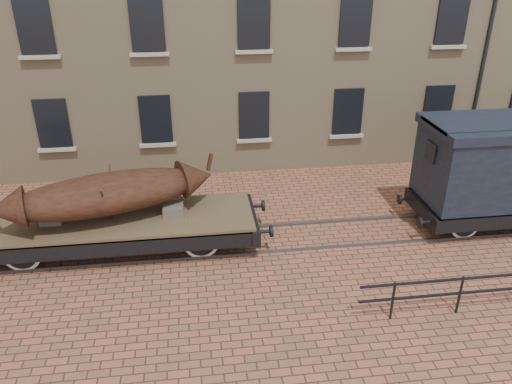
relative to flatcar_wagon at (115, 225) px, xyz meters
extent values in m
plane|color=brown|center=(3.50, 0.00, -0.80)|extent=(90.00, 90.00, 0.00)
cube|color=black|center=(-2.50, 4.96, 1.40)|extent=(1.10, 0.12, 1.70)
cube|color=#A9A597|center=(-2.50, 4.90, 0.45)|extent=(1.30, 0.18, 0.12)
cube|color=black|center=(1.00, 4.96, 1.40)|extent=(1.10, 0.12, 1.70)
cube|color=#A9A597|center=(1.00, 4.90, 0.45)|extent=(1.30, 0.18, 0.12)
cube|color=black|center=(4.50, 4.96, 1.40)|extent=(1.10, 0.12, 1.70)
cube|color=#A9A597|center=(4.50, 4.90, 0.45)|extent=(1.30, 0.18, 0.12)
cube|color=black|center=(8.00, 4.96, 1.40)|extent=(1.10, 0.12, 1.70)
cube|color=#A9A597|center=(8.00, 4.90, 0.45)|extent=(1.30, 0.18, 0.12)
cube|color=black|center=(11.50, 4.96, 1.40)|extent=(1.10, 0.12, 1.70)
cube|color=#A9A597|center=(11.50, 4.90, 0.45)|extent=(1.30, 0.18, 0.12)
cube|color=black|center=(-2.50, 4.96, 4.60)|extent=(1.10, 0.12, 1.70)
cube|color=#A9A597|center=(-2.50, 4.90, 3.65)|extent=(1.30, 0.18, 0.12)
cube|color=black|center=(1.00, 4.96, 4.60)|extent=(1.10, 0.12, 1.70)
cube|color=#A9A597|center=(1.00, 4.90, 3.65)|extent=(1.30, 0.18, 0.12)
cube|color=black|center=(4.50, 4.96, 4.60)|extent=(1.10, 0.12, 1.70)
cube|color=#A9A597|center=(4.50, 4.90, 3.65)|extent=(1.30, 0.18, 0.12)
cube|color=black|center=(8.00, 4.96, 4.60)|extent=(1.10, 0.12, 1.70)
cube|color=#A9A597|center=(8.00, 4.90, 3.65)|extent=(1.30, 0.18, 0.12)
cube|color=black|center=(11.50, 4.96, 4.60)|extent=(1.10, 0.12, 1.70)
cube|color=#A9A597|center=(11.50, 4.90, 3.65)|extent=(1.30, 0.18, 0.12)
cube|color=#59595E|center=(3.50, -0.72, -0.77)|extent=(30.00, 0.08, 0.06)
cube|color=#59595E|center=(3.50, 0.72, -0.77)|extent=(30.00, 0.08, 0.06)
cylinder|color=black|center=(6.50, -3.80, -0.30)|extent=(0.06, 0.06, 1.00)
cylinder|color=black|center=(8.10, -3.80, -0.30)|extent=(0.06, 0.06, 1.00)
cube|color=brown|center=(0.00, 0.00, 0.14)|extent=(7.55, 2.21, 0.12)
cube|color=black|center=(0.00, -1.03, -0.10)|extent=(7.55, 0.16, 0.45)
cube|color=black|center=(0.00, 1.03, -0.10)|extent=(7.55, 0.16, 0.45)
cube|color=black|center=(3.78, 0.00, -0.10)|extent=(0.22, 2.32, 0.45)
cylinder|color=black|center=(4.06, -0.76, -0.10)|extent=(0.35, 0.10, 0.10)
cylinder|color=black|center=(4.23, -0.76, -0.10)|extent=(0.08, 0.32, 0.32)
cylinder|color=black|center=(4.06, 0.76, -0.10)|extent=(0.35, 0.10, 0.10)
cylinder|color=black|center=(4.23, 0.76, -0.10)|extent=(0.08, 0.32, 0.32)
cylinder|color=black|center=(-2.32, 0.00, -0.32)|extent=(0.10, 1.91, 0.10)
cylinder|color=silver|center=(-2.32, -0.72, -0.32)|extent=(0.97, 0.07, 0.97)
cylinder|color=black|center=(-2.32, -0.72, -0.32)|extent=(0.79, 0.10, 0.79)
cube|color=black|center=(-2.32, -0.84, -0.08)|extent=(0.91, 0.08, 0.10)
cylinder|color=silver|center=(-2.32, 0.72, -0.32)|extent=(0.97, 0.07, 0.97)
cylinder|color=black|center=(-2.32, 0.72, -0.32)|extent=(0.79, 0.10, 0.79)
cube|color=black|center=(-2.32, 0.84, -0.08)|extent=(0.91, 0.08, 0.10)
cylinder|color=black|center=(2.32, 0.00, -0.32)|extent=(0.10, 1.91, 0.10)
cylinder|color=silver|center=(2.32, -0.72, -0.32)|extent=(0.97, 0.07, 0.97)
cylinder|color=black|center=(2.32, -0.72, -0.32)|extent=(0.79, 0.10, 0.79)
cube|color=black|center=(2.32, -0.84, -0.08)|extent=(0.91, 0.08, 0.10)
cylinder|color=silver|center=(2.32, 0.72, -0.32)|extent=(0.97, 0.07, 0.97)
cylinder|color=black|center=(2.32, 0.72, -0.32)|extent=(0.79, 0.10, 0.79)
cube|color=black|center=(2.32, 0.84, -0.08)|extent=(0.91, 0.08, 0.10)
cube|color=black|center=(0.00, 0.00, -0.25)|extent=(4.03, 0.06, 0.06)
cube|color=#666254|center=(-1.61, 0.00, 0.34)|extent=(0.55, 0.50, 0.28)
cube|color=#666254|center=(1.61, 0.00, 0.34)|extent=(0.55, 0.50, 0.28)
ellipsoid|color=#492416|center=(-0.07, 0.00, 0.96)|extent=(5.44, 2.95, 1.04)
cone|color=#492416|center=(-2.44, -0.66, 1.00)|extent=(1.13, 1.19, 0.99)
cone|color=#492416|center=(2.30, 0.66, 1.00)|extent=(1.13, 1.19, 0.99)
cube|color=#492416|center=(2.69, 0.77, 1.39)|extent=(0.23, 0.16, 0.50)
cylinder|color=#3E2A21|center=(-0.07, -0.42, 0.83)|extent=(0.04, 0.89, 1.27)
cylinder|color=#3E2A21|center=(-0.07, 0.42, 0.83)|extent=(0.04, 0.89, 1.27)
cube|color=black|center=(11.66, 1.01, -0.16)|extent=(5.51, 0.15, 0.41)
cube|color=black|center=(8.90, 0.00, -0.16)|extent=(0.20, 2.20, 0.41)
cylinder|color=black|center=(8.49, -0.73, -0.16)|extent=(0.07, 0.29, 0.29)
cylinder|color=black|center=(8.49, 0.73, -0.16)|extent=(0.07, 0.29, 0.29)
cylinder|color=black|center=(9.91, 0.00, -0.36)|extent=(0.09, 1.75, 0.09)
cylinder|color=silver|center=(9.91, -0.72, -0.36)|extent=(0.88, 0.06, 0.88)
cylinder|color=black|center=(9.91, -0.72, -0.36)|extent=(0.72, 0.09, 0.72)
cylinder|color=silver|center=(9.91, 0.72, -0.36)|extent=(0.88, 0.06, 0.88)
cylinder|color=black|center=(9.91, 0.72, -0.36)|extent=(0.72, 0.09, 0.72)
cube|color=black|center=(8.88, 0.00, 1.68)|extent=(0.07, 0.55, 0.55)
camera|label=1|loc=(2.26, -12.29, 6.82)|focal=35.00mm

